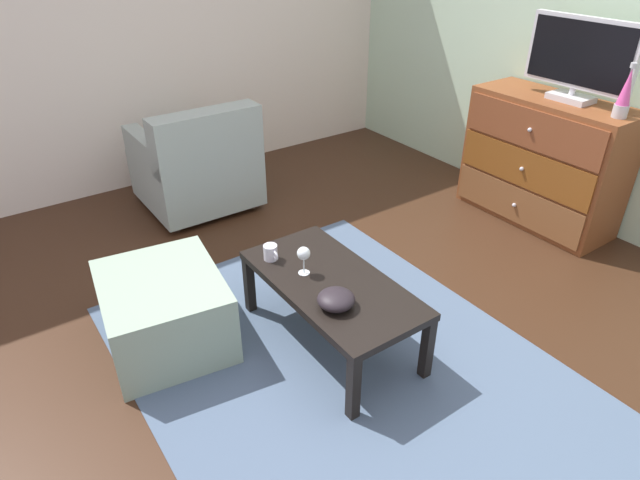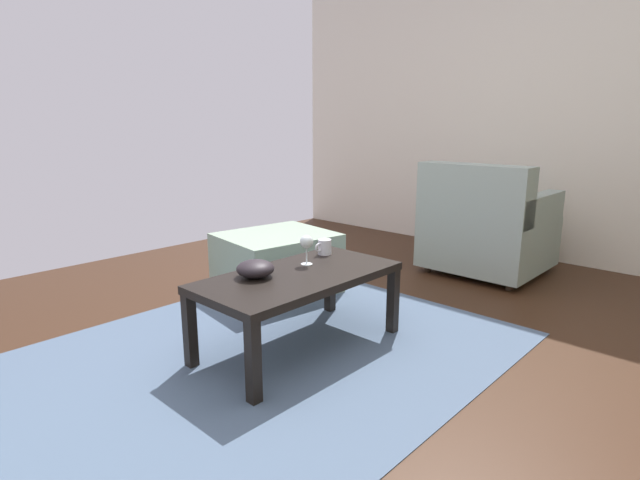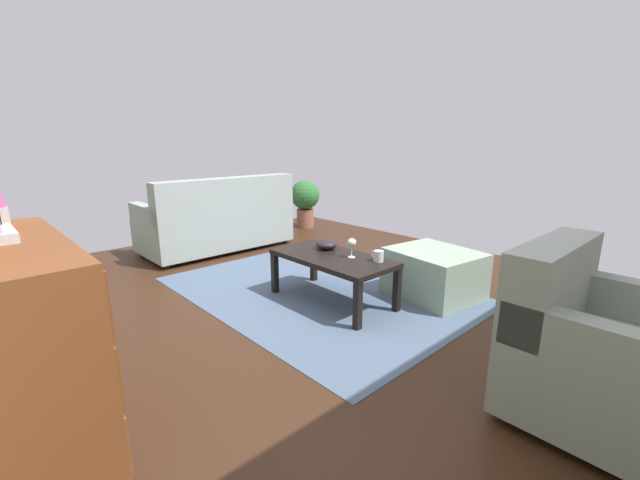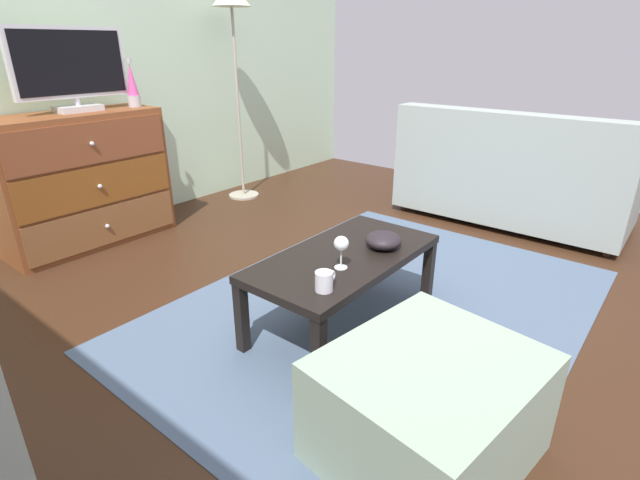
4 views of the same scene
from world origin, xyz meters
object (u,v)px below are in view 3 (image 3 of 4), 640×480
potted_plant (305,199)px  armchair (600,353)px  coffee_table (333,261)px  dresser (20,350)px  mug (378,256)px  bowl_decorative (326,244)px  ottoman (434,273)px  wine_glass (352,243)px  couch_large (219,222)px

potted_plant → armchair: bearing=156.5°
coffee_table → dresser: bearing=97.0°
mug → bowl_decorative: bearing=4.7°
mug → ottoman: mug is taller
potted_plant → coffee_table: bearing=143.5°
ottoman → wine_glass: bearing=60.4°
bowl_decorative → armchair: 2.07m
wine_glass → mug: 0.24m
potted_plant → ottoman: bearing=160.4°
armchair → wine_glass: bearing=-5.6°
mug → ottoman: (-0.15, -0.57, -0.24)m
mug → coffee_table: bearing=23.5°
bowl_decorative → armchair: armchair is taller
wine_glass → couch_large: size_ratio=0.09×
bowl_decorative → ottoman: bowl_decorative is taller
wine_glass → armchair: 1.75m
coffee_table → wine_glass: size_ratio=6.55×
mug → bowl_decorative: (0.53, 0.04, -0.00)m
bowl_decorative → mug: bearing=-175.3°
dresser → bowl_decorative: bearing=-78.7°
bowl_decorative → dresser: bearing=101.3°
dresser → couch_large: size_ratio=0.65×
wine_glass → bowl_decorative: size_ratio=0.86×
armchair → mug: bearing=-9.1°
armchair → ottoman: 1.60m
coffee_table → couch_large: couch_large is taller
armchair → potted_plant: 4.61m
dresser → coffee_table: dresser is taller
bowl_decorative → wine_glass: bearing=174.9°
dresser → coffee_table: 2.11m
coffee_table → mug: mug is taller
mug → bowl_decorative: mug is taller
coffee_table → couch_large: 2.09m
coffee_table → armchair: 1.88m
coffee_table → ottoman: (-0.50, -0.72, -0.15)m
ottoman → coffee_table: bearing=55.3°
coffee_table → bowl_decorative: bowl_decorative is taller
bowl_decorative → armchair: (-2.06, 0.20, -0.09)m
dresser → couch_large: dresser is taller
potted_plant → wine_glass: bearing=146.3°
wine_glass → couch_large: couch_large is taller
ottoman → potted_plant: (2.86, -1.02, 0.23)m
wine_glass → couch_large: 2.23m
coffee_table → ottoman: bearing=-124.7°
wine_glass → bowl_decorative: bearing=-5.1°
wine_glass → ottoman: (-0.37, -0.65, -0.31)m
bowl_decorative → couch_large: bearing=-0.6°
dresser → bowl_decorative: size_ratio=6.17×
armchair → ottoman: size_ratio=1.20×
coffee_table → armchair: armchair is taller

